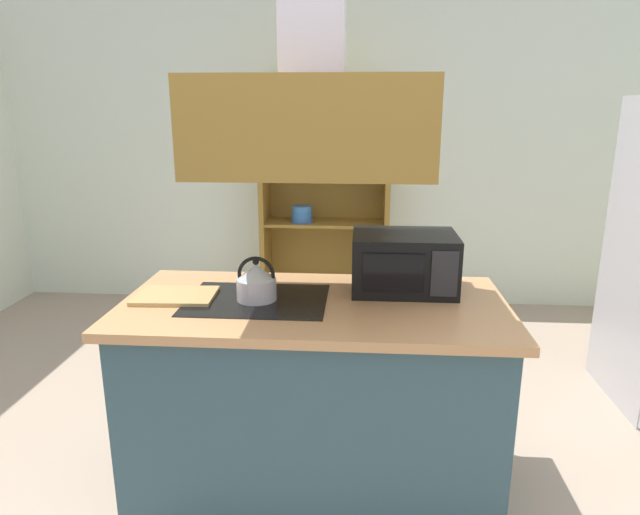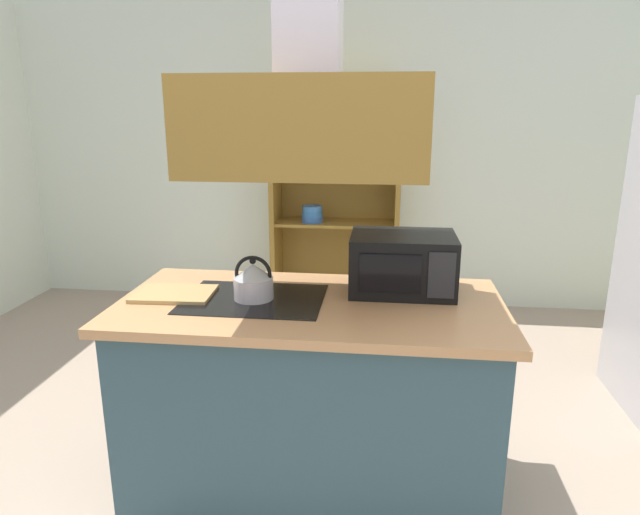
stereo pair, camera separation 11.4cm
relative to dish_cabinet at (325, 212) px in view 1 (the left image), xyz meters
name	(u,v)px [view 1 (the left image)]	position (x,y,z in m)	size (l,w,h in m)	color
wall_back	(345,149)	(0.16, 0.22, 0.51)	(6.00, 0.12, 2.70)	silver
kitchen_island	(314,395)	(0.11, -2.41, -0.38)	(1.64, 0.82, 0.90)	#2F4B55
range_hood	(313,95)	(0.11, -2.41, 0.91)	(0.90, 0.70, 1.25)	olive
dish_cabinet	(325,212)	(0.00, 0.00, 0.00)	(1.06, 0.40, 1.89)	olive
kettle	(256,282)	(-0.13, -2.41, 0.14)	(0.17, 0.17, 0.19)	#BAB2B9
cutting_board	(176,296)	(-0.49, -2.40, 0.07)	(0.34, 0.24, 0.02)	tan
microwave	(404,262)	(0.50, -2.22, 0.19)	(0.46, 0.35, 0.26)	black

